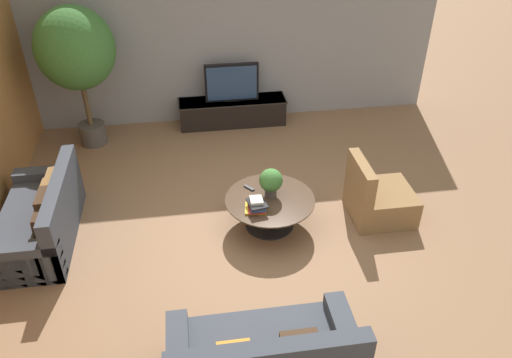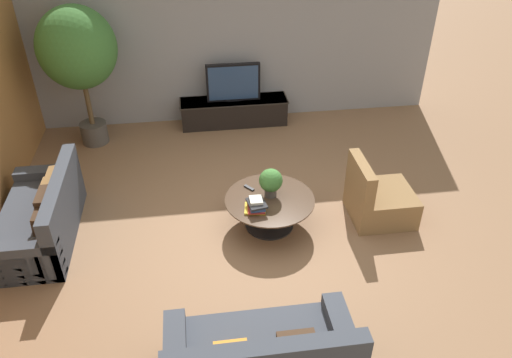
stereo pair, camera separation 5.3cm
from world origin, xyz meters
TOP-DOWN VIEW (x-y plane):
  - ground_plane at (0.00, 0.00)m, footprint 24.00×24.00m
  - back_wall_stone at (0.00, 3.26)m, footprint 7.40×0.12m
  - media_console at (0.11, 2.94)m, footprint 1.88×0.50m
  - television at (0.11, 2.94)m, footprint 0.92×0.13m
  - coffee_table at (0.27, 0.02)m, footprint 1.15×1.15m
  - couch_by_wall at (-2.58, 0.20)m, footprint 0.84×1.74m
  - armchair_wicker at (1.72, 0.01)m, footprint 0.80×0.76m
  - potted_palm_tall at (-2.26, 2.60)m, footprint 1.19×1.19m
  - potted_plant_tabletop at (0.29, 0.09)m, footprint 0.30×0.30m
  - book_stack at (0.07, -0.17)m, footprint 0.29×0.32m
  - remote_black at (0.04, 0.29)m, footprint 0.13×0.15m
  - remote_silver at (0.33, 0.36)m, footprint 0.13×0.15m

SIDE VIEW (x-z plane):
  - ground_plane at x=0.00m, z-range 0.00..0.00m
  - media_console at x=0.11m, z-range 0.01..0.47m
  - armchair_wicker at x=1.72m, z-range -0.16..0.70m
  - couch_by_wall at x=-2.58m, z-range -0.13..0.71m
  - coffee_table at x=0.27m, z-range 0.09..0.52m
  - remote_black at x=0.04m, z-range 0.43..0.45m
  - remote_silver at x=0.33m, z-range 0.43..0.45m
  - book_stack at x=0.07m, z-range 0.42..0.57m
  - potted_plant_tabletop at x=0.29m, z-range 0.45..0.84m
  - television at x=0.11m, z-range 0.45..1.11m
  - back_wall_stone at x=0.00m, z-range 0.00..3.00m
  - potted_palm_tall at x=-2.26m, z-range 0.45..2.70m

